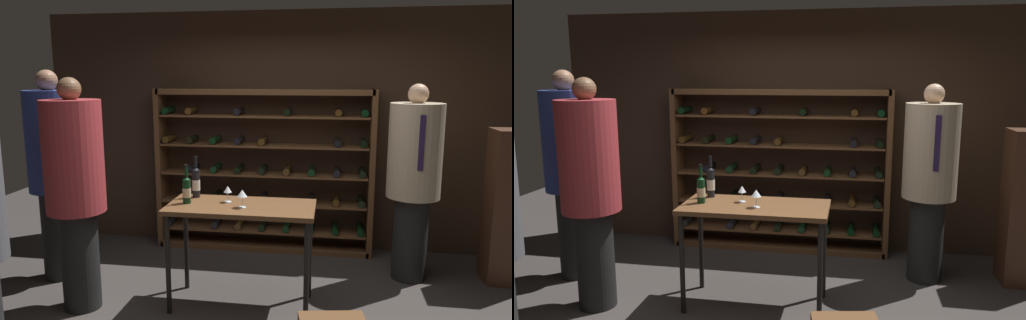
# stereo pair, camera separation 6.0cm
# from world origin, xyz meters

# --- Properties ---
(back_wall) EXTENTS (5.87, 0.10, 2.74)m
(back_wall) POSITION_xyz_m (0.00, 1.99, 1.37)
(back_wall) COLOR #3D2B1E
(back_wall) RESTS_ON ground
(wine_rack) EXTENTS (2.49, 0.32, 1.87)m
(wine_rack) POSITION_xyz_m (-0.28, 1.78, 0.92)
(wine_rack) COLOR brown
(wine_rack) RESTS_ON ground
(tasting_table) EXTENTS (1.27, 0.61, 0.92)m
(tasting_table) POSITION_xyz_m (-0.27, 0.35, 0.82)
(tasting_table) COLOR brown
(tasting_table) RESTS_ON ground
(person_bystander_dark_jacket) EXTENTS (0.46, 0.46, 2.07)m
(person_bystander_dark_jacket) POSITION_xyz_m (-2.20, 0.64, 1.15)
(person_bystander_dark_jacket) COLOR black
(person_bystander_dark_jacket) RESTS_ON ground
(person_host_in_suit) EXTENTS (0.51, 0.52, 1.94)m
(person_host_in_suit) POSITION_xyz_m (1.28, 1.18, 1.07)
(person_host_in_suit) COLOR black
(person_host_in_suit) RESTS_ON ground
(person_guest_blue_shirt) EXTENTS (0.49, 0.49, 2.01)m
(person_guest_blue_shirt) POSITION_xyz_m (-1.65, 0.09, 1.11)
(person_guest_blue_shirt) COLOR black
(person_guest_blue_shirt) RESTS_ON ground
(display_cabinet) EXTENTS (0.44, 0.36, 1.52)m
(display_cabinet) POSITION_xyz_m (2.22, 1.26, 0.76)
(display_cabinet) COLOR #4C2D1E
(display_cabinet) RESTS_ON ground
(wine_bottle_green_slim) EXTENTS (0.07, 0.07, 0.38)m
(wine_bottle_green_slim) POSITION_xyz_m (-0.73, 0.55, 1.06)
(wine_bottle_green_slim) COLOR black
(wine_bottle_green_slim) RESTS_ON tasting_table
(wine_bottle_gold_foil) EXTENTS (0.07, 0.07, 0.34)m
(wine_bottle_gold_foil) POSITION_xyz_m (-0.75, 0.33, 1.04)
(wine_bottle_gold_foil) COLOR black
(wine_bottle_gold_foil) RESTS_ON tasting_table
(wine_glass_stemmed_center) EXTENTS (0.07, 0.07, 0.14)m
(wine_glass_stemmed_center) POSITION_xyz_m (-0.41, 0.42, 1.03)
(wine_glass_stemmed_center) COLOR silver
(wine_glass_stemmed_center) RESTS_ON tasting_table
(wine_glass_stemmed_left) EXTENTS (0.09, 0.09, 0.15)m
(wine_glass_stemmed_left) POSITION_xyz_m (-0.25, 0.27, 1.04)
(wine_glass_stemmed_left) COLOR silver
(wine_glass_stemmed_left) RESTS_ON tasting_table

